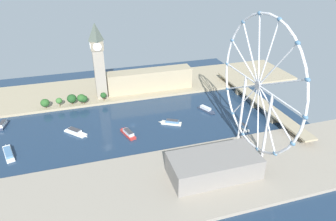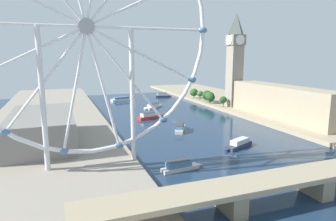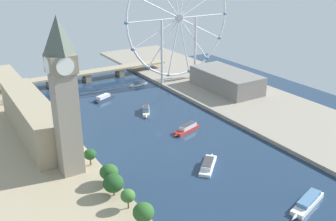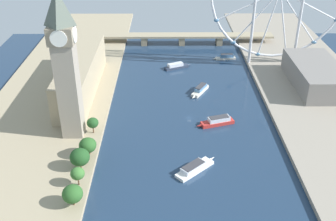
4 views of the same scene
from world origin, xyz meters
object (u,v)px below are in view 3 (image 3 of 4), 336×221
Objects in this scene: ferris_wheel at (179,19)px; tour_boat_1 at (146,110)px; parliament_block at (33,118)px; tour_boat_6 at (139,83)px; riverside_hall at (226,80)px; tour_boat_4 at (104,98)px; clock_tower at (64,96)px; river_bridge at (86,74)px; tour_boat_0 at (187,128)px; tour_boat_3 at (307,202)px; tour_boat_5 at (208,164)px.

ferris_wheel is 110.50m from tour_boat_1.
parliament_block is 4.99× the size of tour_boat_6.
riverside_hall reaches higher than tour_boat_4.
ferris_wheel reaches higher than clock_tower.
ferris_wheel reaches higher than river_bridge.
river_bridge reaches higher than tour_boat_0.
river_bridge is 277.57m from tour_boat_3.
parliament_block reaches higher than tour_boat_1.
parliament_block reaches higher than riverside_hall.
clock_tower reaches higher than tour_boat_3.
tour_boat_1 is 1.09× the size of tour_boat_6.
tour_boat_0 is 113.33m from tour_boat_3.
tour_boat_4 is (-26.04, 99.15, -0.33)m from tour_boat_0.
riverside_hall is at bearing -45.36° from tour_boat_4.
riverside_hall is 103.45m from tour_boat_0.
ferris_wheel is at bearing -137.86° from tour_boat_0.
tour_boat_5 is at bearing -90.05° from river_bridge.
tour_boat_1 is at bearing -94.98° from tour_boat_4.
river_bridge is at bearing -102.29° from tour_boat_3.
ferris_wheel is 115.75m from river_bridge.
tour_boat_1 is 0.98× the size of tour_boat_4.
riverside_hall reaches higher than tour_boat_3.
tour_boat_1 reaches higher than tour_boat_3.
ferris_wheel reaches higher than tour_boat_0.
river_bridge is (-80.56, 58.14, -59.39)m from ferris_wheel.
river_bridge is 7.48× the size of tour_boat_4.
tour_boat_3 is at bearing -57.47° from parliament_block.
tour_boat_0 is at bearing -120.31° from ferris_wheel.
riverside_hall is (24.23, -48.27, -55.38)m from ferris_wheel.
tour_boat_1 is 0.97× the size of tour_boat_5.
tour_boat_6 is at bearing 135.13° from riverside_hall.
tour_boat_0 is 1.08× the size of tour_boat_5.
riverside_hall is 2.69× the size of tour_boat_0.
tour_boat_1 is (93.84, 0.87, -14.37)m from parliament_block.
ferris_wheel is at bearing -121.89° from tour_boat_3.
tour_boat_3 is 1.45× the size of tour_boat_6.
tour_boat_6 is (-64.06, 63.77, -9.84)m from riverside_hall.
tour_boat_1 is at bearing 40.99° from tour_boat_5.
tour_boat_1 is at bearing 60.66° from tour_boat_6.
tour_boat_3 reaches higher than tour_boat_5.
tour_boat_0 is 122.73m from tour_boat_6.
riverside_hall is 0.39× the size of river_bridge.
riverside_hall reaches higher than river_bridge.
parliament_block is at bearing -73.96° from tour_boat_3.
riverside_hall is at bearing -163.94° from tour_boat_0.
riverside_hall is 2.92× the size of tour_boat_4.
tour_boat_0 is 1.21× the size of tour_boat_6.
clock_tower is 120.28m from tour_boat_1.
ferris_wheel reaches higher than tour_boat_1.
ferris_wheel is 5.02× the size of tour_boat_1.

